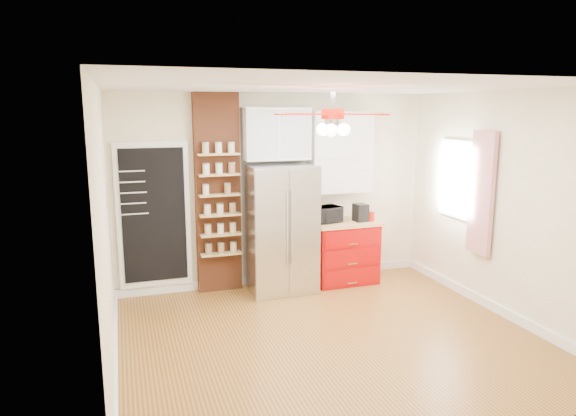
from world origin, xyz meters
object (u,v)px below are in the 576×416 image
object	(u,v)px
ceiling_fan	(333,115)
pantry_jar_oats	(206,190)
canister_left	(371,216)
fridge	(281,228)
toaster_oven	(326,214)
coffee_maker	(360,213)
red_cabinet	(343,251)

from	to	relation	value
ceiling_fan	pantry_jar_oats	xyz separation A→B (m)	(-1.04, 1.75, -0.99)
canister_left	pantry_jar_oats	distance (m)	2.38
fridge	toaster_oven	bearing A→B (deg)	5.24
pantry_jar_oats	coffee_maker	bearing A→B (deg)	-3.79
fridge	red_cabinet	xyz separation A→B (m)	(0.97, 0.05, -0.42)
pantry_jar_oats	red_cabinet	bearing A→B (deg)	-2.19
red_cabinet	fridge	bearing A→B (deg)	-177.05
red_cabinet	toaster_oven	bearing A→B (deg)	177.20
toaster_oven	coffee_maker	distance (m)	0.51
toaster_oven	fridge	bearing A→B (deg)	171.83
toaster_oven	pantry_jar_oats	xyz separation A→B (m)	(-1.68, 0.06, 0.42)
red_cabinet	ceiling_fan	distance (m)	2.75
ceiling_fan	pantry_jar_oats	distance (m)	2.26
fridge	canister_left	bearing A→B (deg)	-2.64
red_cabinet	ceiling_fan	xyz separation A→B (m)	(-0.92, -1.68, 1.97)
toaster_oven	canister_left	xyz separation A→B (m)	(0.65, -0.13, -0.04)
red_cabinet	canister_left	distance (m)	0.65
ceiling_fan	toaster_oven	bearing A→B (deg)	69.21
ceiling_fan	toaster_oven	distance (m)	2.30
canister_left	pantry_jar_oats	size ratio (longest dim) A/B	1.07
ceiling_fan	red_cabinet	bearing A→B (deg)	61.29
fridge	ceiling_fan	distance (m)	2.25
fridge	canister_left	distance (m)	1.34
red_cabinet	canister_left	xyz separation A→B (m)	(0.37, -0.11, 0.52)
fridge	pantry_jar_oats	bearing A→B (deg)	172.78
toaster_oven	canister_left	world-z (taller)	toaster_oven
ceiling_fan	coffee_maker	size ratio (longest dim) A/B	5.57
toaster_oven	coffee_maker	size ratio (longest dim) A/B	1.64
red_cabinet	toaster_oven	world-z (taller)	toaster_oven
toaster_oven	pantry_jar_oats	size ratio (longest dim) A/B	3.13
canister_left	pantry_jar_oats	bearing A→B (deg)	175.41
coffee_maker	canister_left	xyz separation A→B (m)	(0.15, -0.04, -0.06)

